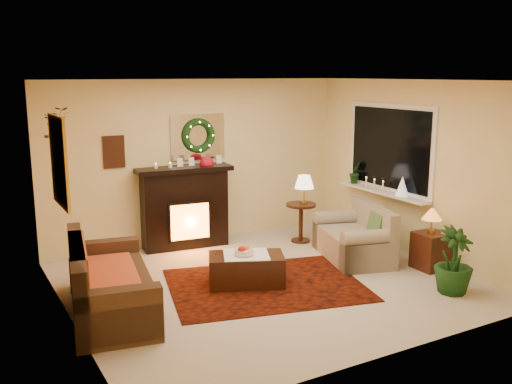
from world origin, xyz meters
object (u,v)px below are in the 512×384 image
sofa (111,276)px  side_table_round (301,222)px  loveseat (353,231)px  coffee_table (246,269)px  end_table_square (431,250)px  fireplace (184,212)px

sofa → side_table_round: (3.44, 1.27, -0.10)m
loveseat → coffee_table: bearing=-158.3°
coffee_table → loveseat: bearing=29.3°
sofa → end_table_square: size_ratio=3.80×
end_table_square → fireplace: bearing=134.4°
fireplace → coffee_table: (0.05, -1.96, -0.34)m
fireplace → loveseat: (1.93, -1.77, -0.13)m
side_table_round → loveseat: bearing=-79.9°
fireplace → coffee_table: size_ratio=1.38×
loveseat → coffee_table: loveseat is taller
fireplace → loveseat: size_ratio=0.96×
sofa → fireplace: fireplace is taller
fireplace → loveseat: bearing=-36.5°
loveseat → coffee_table: 1.91m
loveseat → side_table_round: 1.11m
sofa → fireplace: (1.70, 1.95, 0.12)m
sofa → fireplace: size_ratio=1.48×
fireplace → side_table_round: (1.74, -0.68, -0.22)m
fireplace → end_table_square: size_ratio=2.56×
end_table_square → coffee_table: end_table_square is taller
side_table_round → end_table_square: size_ratio=1.23×
sofa → side_table_round: sofa is taller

